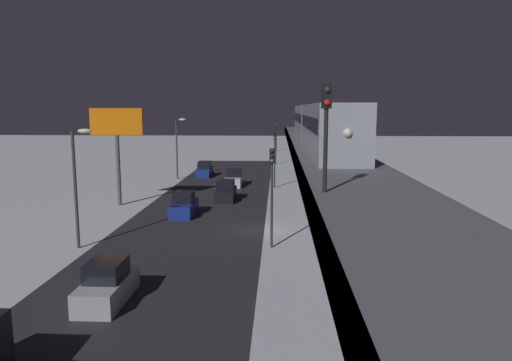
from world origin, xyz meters
The scene contains 17 objects.
ground_plane centered at (0.00, 0.00, 0.00)m, with size 240.00×240.00×0.00m, color silver.
avenue_asphalt centered at (4.82, 0.00, 0.00)m, with size 11.00×91.94×0.01m, color #28282D.
elevated_railway centered at (-5.12, 0.00, 5.00)m, with size 5.00×91.94×5.78m.
subway_train centered at (-5.22, -9.04, 7.56)m, with size 2.94×36.87×3.40m.
rail_signal centered at (-3.41, 16.24, 8.51)m, with size 0.36×0.41×4.00m.
sedan_blue centered at (8.02, -27.46, 0.78)m, with size 1.91×4.26×1.97m.
sedan_white centered at (3.42, -19.94, 0.80)m, with size 1.80×4.43×1.97m.
sedan_black centered at (3.42, -11.38, 0.80)m, with size 1.80×4.29×1.97m.
sedan_silver centered at (6.22, 13.24, 0.80)m, with size 1.80×4.24×1.97m.
sedan_blue_2 centered at (6.22, -4.69, 0.80)m, with size 1.80×4.22×1.97m.
traffic_light_near centered at (-1.28, 4.33, 4.20)m, with size 0.32×0.44×6.40m.
traffic_light_mid centered at (-1.28, -18.80, 4.20)m, with size 0.32×0.44×6.40m.
traffic_light_far centered at (-1.28, -41.92, 4.20)m, with size 0.32×0.44×6.40m.
traffic_light_distant centered at (-1.28, -65.05, 4.20)m, with size 0.32×0.44×6.40m.
commercial_billboard centered at (12.98, -8.49, 6.83)m, with size 4.80×0.36×8.90m.
street_lamp_near centered at (10.89, 5.00, 4.81)m, with size 1.35×0.44×7.65m.
street_lamp_far centered at (10.89, -25.00, 4.81)m, with size 1.35×0.44×7.65m.
Camera 1 is at (-1.66, 33.73, 8.90)m, focal length 33.08 mm.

